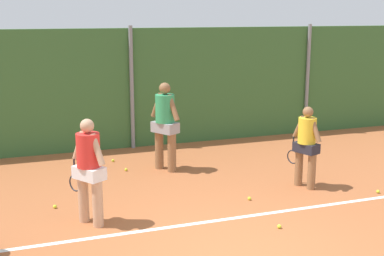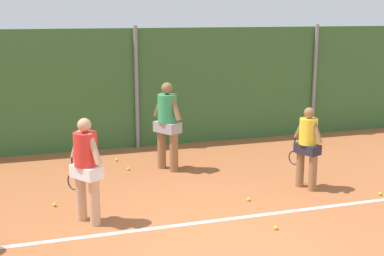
{
  "view_description": "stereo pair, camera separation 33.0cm",
  "coord_description": "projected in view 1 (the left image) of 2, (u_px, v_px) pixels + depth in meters",
  "views": [
    {
      "loc": [
        -2.82,
        -6.04,
        3.36
      ],
      "look_at": [
        0.33,
        2.88,
        1.24
      ],
      "focal_mm": 48.38,
      "sensor_mm": 36.0,
      "label": 1
    },
    {
      "loc": [
        -2.51,
        -6.15,
        3.36
      ],
      "look_at": [
        0.33,
        2.88,
        1.24
      ],
      "focal_mm": 48.38,
      "sensor_mm": 36.0,
      "label": 2
    }
  ],
  "objects": [
    {
      "name": "tennis_ball_11",
      "position": [
        113.0,
        160.0,
        11.89
      ],
      "size": [
        0.07,
        0.07,
        0.07
      ],
      "primitive_type": "sphere",
      "color": "#CCDB33",
      "rests_on": "ground_plane"
    },
    {
      "name": "player_foreground_near",
      "position": [
        89.0,
        166.0,
        8.21
      ],
      "size": [
        0.56,
        0.66,
        1.74
      ],
      "rotation": [
        0.0,
        0.0,
        2.15
      ],
      "color": "tan",
      "rests_on": "ground_plane"
    },
    {
      "name": "ground_plane",
      "position": [
        192.0,
        210.0,
        9.0
      ],
      "size": [
        26.71,
        26.71,
        0.0
      ],
      "primitive_type": "plane",
      "color": "#A85B33"
    },
    {
      "name": "player_midcourt",
      "position": [
        306.0,
        143.0,
        9.99
      ],
      "size": [
        0.42,
        0.7,
        1.61
      ],
      "rotation": [
        0.0,
        0.0,
        1.92
      ],
      "color": "#8C603D",
      "rests_on": "ground_plane"
    },
    {
      "name": "fence_post_center",
      "position": [
        132.0,
        88.0,
        12.81
      ],
      "size": [
        0.1,
        0.1,
        3.06
      ],
      "primitive_type": "cylinder",
      "color": "gray",
      "rests_on": "ground_plane"
    },
    {
      "name": "tennis_ball_0",
      "position": [
        279.0,
        226.0,
        8.22
      ],
      "size": [
        0.07,
        0.07,
        0.07
      ],
      "primitive_type": "sphere",
      "color": "#CCDB33",
      "rests_on": "ground_plane"
    },
    {
      "name": "tennis_ball_8",
      "position": [
        378.0,
        192.0,
        9.83
      ],
      "size": [
        0.07,
        0.07,
        0.07
      ],
      "primitive_type": "sphere",
      "color": "#CCDB33",
      "rests_on": "ground_plane"
    },
    {
      "name": "tennis_ball_1",
      "position": [
        126.0,
        170.0,
        11.2
      ],
      "size": [
        0.07,
        0.07,
        0.07
      ],
      "primitive_type": "sphere",
      "color": "#CCDB33",
      "rests_on": "ground_plane"
    },
    {
      "name": "tennis_ball_10",
      "position": [
        249.0,
        198.0,
        9.46
      ],
      "size": [
        0.07,
        0.07,
        0.07
      ],
      "primitive_type": "sphere",
      "color": "#CCDB33",
      "rests_on": "ground_plane"
    },
    {
      "name": "player_backcourt_far",
      "position": [
        165.0,
        122.0,
        11.06
      ],
      "size": [
        0.57,
        0.71,
        1.92
      ],
      "rotation": [
        0.0,
        0.0,
        2.1
      ],
      "color": "#8C603D",
      "rests_on": "ground_plane"
    },
    {
      "name": "fence_post_right",
      "position": [
        307.0,
        80.0,
        14.44
      ],
      "size": [
        0.1,
        0.1,
        3.06
      ],
      "primitive_type": "cylinder",
      "color": "gray",
      "rests_on": "ground_plane"
    },
    {
      "name": "tennis_ball_4",
      "position": [
        55.0,
        207.0,
        9.07
      ],
      "size": [
        0.07,
        0.07,
        0.07
      ],
      "primitive_type": "sphere",
      "color": "#CCDB33",
      "rests_on": "ground_plane"
    },
    {
      "name": "hedge_fence_backdrop",
      "position": [
        130.0,
        89.0,
        12.98
      ],
      "size": [
        17.36,
        0.25,
        2.99
      ],
      "primitive_type": "cube",
      "color": "#386633",
      "rests_on": "ground_plane"
    },
    {
      "name": "court_baseline_paint",
      "position": [
        204.0,
        222.0,
        8.46
      ],
      "size": [
        12.69,
        0.1,
        0.01
      ],
      "primitive_type": "cube",
      "color": "white",
      "rests_on": "ground_plane"
    }
  ]
}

